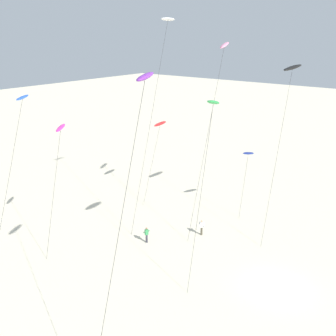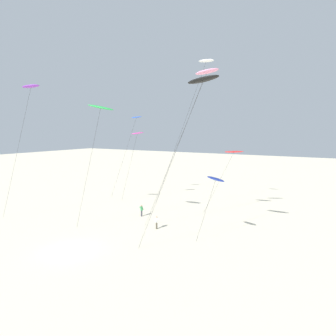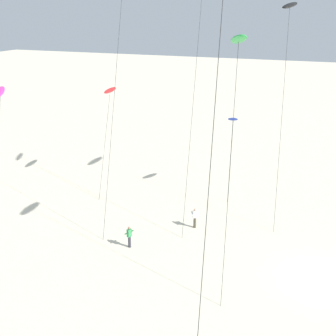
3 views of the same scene
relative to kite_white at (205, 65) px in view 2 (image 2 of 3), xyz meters
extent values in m
plane|color=beige|center=(-7.27, -17.29, -21.11)|extent=(260.00, 260.00, 0.00)
ellipsoid|color=white|center=(0.18, 0.03, 0.48)|extent=(2.17, 0.67, 0.54)
cylinder|color=#262626|center=(-3.78, -0.62, -10.36)|extent=(7.93, 1.31, 21.51)
ellipsoid|color=pink|center=(2.65, -5.49, -2.10)|extent=(2.75, 1.60, 1.01)
cylinder|color=#262626|center=(-1.28, -6.13, -11.67)|extent=(7.89, 1.31, 18.89)
ellipsoid|color=black|center=(5.05, -12.08, -4.18)|extent=(3.33, 1.33, 0.84)
cylinder|color=#262626|center=(1.72, -12.62, -12.72)|extent=(6.69, 1.11, 16.80)
ellipsoid|color=red|center=(3.16, 3.60, -11.72)|extent=(2.74, 0.94, 0.43)
cylinder|color=#262626|center=(1.05, 3.26, -16.46)|extent=(4.25, 0.71, 9.32)
ellipsoid|color=green|center=(-8.29, -11.18, -6.02)|extent=(3.30, 1.93, 0.96)
cylinder|color=#262626|center=(-10.34, -11.51, -13.63)|extent=(4.13, 0.69, 14.98)
ellipsoid|color=blue|center=(-14.97, 4.75, -6.35)|extent=(1.93, 1.21, 0.41)
cylinder|color=#262626|center=(-17.71, 4.30, -13.77)|extent=(5.51, 0.92, 14.69)
ellipsoid|color=#D8339E|center=(-12.97, 2.27, -9.14)|extent=(2.03, 1.51, 0.50)
cylinder|color=#262626|center=(-14.61, 2.00, -15.16)|extent=(3.30, 0.56, 11.90)
ellipsoid|color=navy|center=(4.88, -7.90, -13.87)|extent=(2.15, 0.84, 0.66)
cylinder|color=#262626|center=(3.87, -8.07, -17.53)|extent=(2.05, 0.36, 7.17)
ellipsoid|color=purple|center=(-18.48, -12.99, -3.08)|extent=(2.48, 1.60, 0.64)
cylinder|color=#262626|center=(-21.78, -13.53, -12.15)|extent=(6.64, 1.10, 17.92)
cylinder|color=#4C4738|center=(-3.20, -7.12, -20.67)|extent=(0.22, 0.22, 0.88)
cube|color=white|center=(-3.20, -7.12, -19.94)|extent=(0.37, 0.39, 0.58)
sphere|color=tan|center=(-3.20, -7.12, -19.54)|extent=(0.20, 0.20, 0.20)
cylinder|color=white|center=(-3.05, -7.28, -19.89)|extent=(0.44, 0.40, 0.39)
cylinder|color=white|center=(-3.34, -6.95, -19.89)|extent=(0.44, 0.40, 0.39)
cylinder|color=#33333D|center=(-8.01, -3.66, -20.67)|extent=(0.22, 0.22, 0.88)
cube|color=#338C4C|center=(-8.01, -3.66, -19.94)|extent=(0.39, 0.32, 0.58)
sphere|color=#9E7051|center=(-8.01, -3.66, -19.54)|extent=(0.20, 0.20, 0.20)
cylinder|color=#338C4C|center=(-8.22, -3.57, -19.89)|extent=(0.28, 0.50, 0.39)
cylinder|color=#338C4C|center=(-7.81, -3.74, -19.89)|extent=(0.28, 0.50, 0.39)
camera|label=1|loc=(-36.16, -28.48, -0.62)|focal=44.22mm
camera|label=2|loc=(15.78, -36.52, -8.77)|focal=30.58mm
camera|label=3|loc=(-35.10, -17.52, -4.24)|focal=49.32mm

